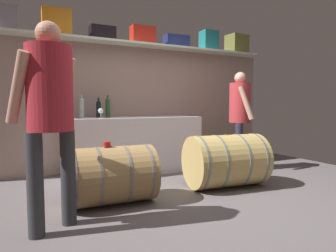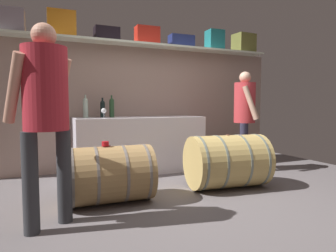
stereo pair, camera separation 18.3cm
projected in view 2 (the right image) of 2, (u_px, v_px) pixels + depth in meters
The scene contains 20 objects.
ground_plane at pixel (185, 190), 3.60m from camera, with size 6.04×7.26×0.02m, color #625C5D.
back_wall_panel at pixel (145, 108), 4.92m from camera, with size 4.84×0.10×1.97m, color gray.
high_shelf_board at pixel (147, 46), 4.71m from camera, with size 4.45×0.40×0.03m, color silver.
toolcase_grey at pixel (12, 21), 3.93m from camera, with size 0.31×0.30×0.31m, color gray.
toolcase_orange at pixel (62, 25), 4.18m from camera, with size 0.38×0.29×0.36m, color orange.
toolcase_black at pixel (107, 34), 4.44m from camera, with size 0.37×0.25×0.20m, color black.
toolcase_red at pixel (147, 36), 4.69m from camera, with size 0.38×0.21×0.28m, color red.
toolcase_navy at pixel (181, 41), 4.94m from camera, with size 0.42×0.20×0.20m, color navy.
toolcase_teal at pixel (215, 41), 5.20m from camera, with size 0.28×0.25×0.35m, color #1F7A7F.
toolcase_olive at pixel (244, 44), 5.45m from camera, with size 0.37×0.29×0.34m, color olive.
work_cabinet at pixel (140, 144), 4.52m from camera, with size 1.96×0.65×0.85m, color white.
wine_bottle_clear at pixel (86, 107), 4.23m from camera, with size 0.07×0.07×0.33m.
wine_bottle_green at pixel (112, 107), 4.40m from camera, with size 0.07×0.07×0.33m.
wine_bottle_dark at pixel (103, 108), 4.38m from camera, with size 0.07×0.07×0.29m.
wine_glass at pixel (104, 111), 4.10m from camera, with size 0.08×0.08×0.14m.
wine_barrel_near at pixel (109, 174), 3.08m from camera, with size 0.92×0.64×0.61m.
wine_barrel_far at pixel (227, 161), 3.65m from camera, with size 1.02×0.76×0.67m.
tasting_cup at pixel (105, 144), 3.05m from camera, with size 0.07×0.07×0.05m, color red.
winemaker_pouring at pixel (45, 104), 2.41m from camera, with size 0.58×0.52×1.70m.
visitor_tasting at pixel (245, 110), 4.58m from camera, with size 0.49×0.51×1.55m.
Camera 2 is at (-1.60, -2.65, 1.04)m, focal length 31.28 mm.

